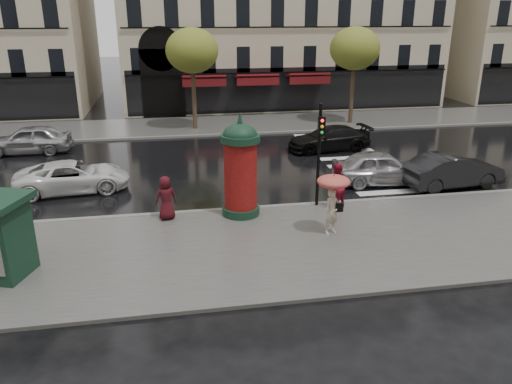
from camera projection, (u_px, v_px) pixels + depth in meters
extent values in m
plane|color=black|center=(285.00, 240.00, 17.44)|extent=(160.00, 160.00, 0.00)
cube|color=#474744|center=(289.00, 245.00, 16.96)|extent=(90.00, 7.00, 0.12)
cube|color=#474744|center=(223.00, 125.00, 35.01)|extent=(90.00, 6.00, 0.12)
cube|color=slate|center=(268.00, 207.00, 20.19)|extent=(90.00, 0.25, 0.14)
cube|color=slate|center=(228.00, 134.00, 32.23)|extent=(90.00, 0.25, 0.14)
cube|color=silver|center=(352.00, 158.00, 27.32)|extent=(3.60, 11.75, 0.01)
cylinder|color=#38281C|center=(194.00, 91.00, 32.89)|extent=(0.28, 0.28, 5.20)
ellipsoid|color=#4B6821|center=(192.00, 50.00, 32.01)|extent=(3.40, 3.40, 2.89)
cylinder|color=#38281C|center=(352.00, 87.00, 34.71)|extent=(0.28, 0.28, 5.20)
ellipsoid|color=#4B6821|center=(355.00, 48.00, 33.83)|extent=(3.40, 3.40, 2.89)
imported|color=beige|center=(332.00, 212.00, 17.42)|extent=(0.72, 0.61, 1.66)
cylinder|color=black|center=(333.00, 197.00, 17.23)|extent=(0.02, 0.02, 1.05)
ellipsoid|color=red|center=(334.00, 182.00, 17.04)|extent=(1.15, 1.15, 0.40)
cone|color=black|center=(334.00, 175.00, 16.96)|extent=(0.04, 0.04, 0.09)
cube|color=black|center=(339.00, 207.00, 17.34)|extent=(0.24, 0.11, 0.31)
imported|color=maroon|center=(336.00, 186.00, 19.74)|extent=(1.13, 1.08, 1.84)
imported|color=#430D15|center=(166.00, 198.00, 18.66)|extent=(0.94, 0.74, 1.68)
cylinder|color=#133221|center=(241.00, 210.00, 19.37)|extent=(1.45, 1.45, 0.31)
cylinder|color=maroon|center=(241.00, 174.00, 18.87)|extent=(1.25, 1.25, 2.60)
cylinder|color=#133221|center=(240.00, 138.00, 18.40)|extent=(1.50, 1.50, 0.26)
ellipsoid|color=#133221|center=(240.00, 135.00, 18.36)|extent=(1.29, 1.29, 0.90)
cone|color=#133221|center=(240.00, 117.00, 18.13)|extent=(0.21, 0.21, 0.47)
cylinder|color=black|center=(319.00, 156.00, 19.61)|extent=(0.12, 0.12, 4.14)
cube|color=black|center=(322.00, 126.00, 18.98)|extent=(0.27, 0.20, 0.72)
imported|color=#ABAAAF|center=(382.00, 168.00, 22.92)|extent=(4.74, 2.32, 1.56)
imported|color=black|center=(452.00, 171.00, 22.51)|extent=(4.81, 2.18, 1.53)
imported|color=white|center=(73.00, 177.00, 22.00)|extent=(5.09, 2.78, 1.35)
imported|color=black|center=(329.00, 139.00, 28.56)|extent=(4.91, 2.31, 1.38)
imported|color=#ACADB1|center=(28.00, 140.00, 27.91)|extent=(4.67, 1.89, 1.59)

